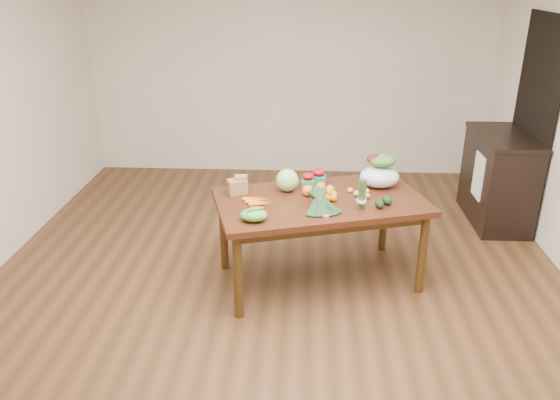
{
  "coord_description": "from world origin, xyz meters",
  "views": [
    {
      "loc": [
        0.23,
        -3.83,
        2.47
      ],
      "look_at": [
        0.03,
        0.0,
        0.84
      ],
      "focal_mm": 35.0,
      "sensor_mm": 36.0,
      "label": 1
    }
  ],
  "objects_px": {
    "dining_table": "(319,240)",
    "paper_bag": "(237,185)",
    "salad_bag": "(380,173)",
    "cabbage": "(287,180)",
    "kale_bunch": "(322,203)",
    "cabinet": "(498,178)",
    "mandarin_cluster": "(329,194)",
    "asparagus_bundle": "(362,194)"
  },
  "relations": [
    {
      "from": "dining_table",
      "to": "paper_bag",
      "type": "distance_m",
      "value": 0.82
    },
    {
      "from": "paper_bag",
      "to": "salad_bag",
      "type": "distance_m",
      "value": 1.21
    },
    {
      "from": "dining_table",
      "to": "cabbage",
      "type": "height_order",
      "value": "cabbage"
    },
    {
      "from": "paper_bag",
      "to": "kale_bunch",
      "type": "distance_m",
      "value": 0.78
    },
    {
      "from": "cabinet",
      "to": "salad_bag",
      "type": "xyz_separation_m",
      "value": [
        -1.37,
        -1.02,
        0.41
      ]
    },
    {
      "from": "mandarin_cluster",
      "to": "asparagus_bundle",
      "type": "distance_m",
      "value": 0.31
    },
    {
      "from": "cabinet",
      "to": "asparagus_bundle",
      "type": "relative_size",
      "value": 4.08
    },
    {
      "from": "cabinet",
      "to": "mandarin_cluster",
      "type": "distance_m",
      "value": 2.25
    },
    {
      "from": "dining_table",
      "to": "paper_bag",
      "type": "height_order",
      "value": "paper_bag"
    },
    {
      "from": "kale_bunch",
      "to": "mandarin_cluster",
      "type": "bearing_deg",
      "value": 61.37
    },
    {
      "from": "cabinet",
      "to": "dining_table",
      "type": "bearing_deg",
      "value": -145.04
    },
    {
      "from": "mandarin_cluster",
      "to": "kale_bunch",
      "type": "height_order",
      "value": "kale_bunch"
    },
    {
      "from": "cabbage",
      "to": "asparagus_bundle",
      "type": "distance_m",
      "value": 0.68
    },
    {
      "from": "cabinet",
      "to": "paper_bag",
      "type": "relative_size",
      "value": 5.0
    },
    {
      "from": "cabinet",
      "to": "salad_bag",
      "type": "bearing_deg",
      "value": -143.37
    },
    {
      "from": "asparagus_bundle",
      "to": "salad_bag",
      "type": "distance_m",
      "value": 0.51
    },
    {
      "from": "kale_bunch",
      "to": "asparagus_bundle",
      "type": "relative_size",
      "value": 1.6
    },
    {
      "from": "cabinet",
      "to": "kale_bunch",
      "type": "distance_m",
      "value": 2.46
    },
    {
      "from": "kale_bunch",
      "to": "asparagus_bundle",
      "type": "height_order",
      "value": "asparagus_bundle"
    },
    {
      "from": "dining_table",
      "to": "cabbage",
      "type": "relative_size",
      "value": 8.82
    },
    {
      "from": "dining_table",
      "to": "salad_bag",
      "type": "bearing_deg",
      "value": 13.74
    },
    {
      "from": "mandarin_cluster",
      "to": "salad_bag",
      "type": "bearing_deg",
      "value": 33.66
    },
    {
      "from": "cabbage",
      "to": "kale_bunch",
      "type": "height_order",
      "value": "cabbage"
    },
    {
      "from": "mandarin_cluster",
      "to": "salad_bag",
      "type": "distance_m",
      "value": 0.53
    },
    {
      "from": "mandarin_cluster",
      "to": "kale_bunch",
      "type": "relative_size",
      "value": 0.45
    },
    {
      "from": "cabinet",
      "to": "kale_bunch",
      "type": "xyz_separation_m",
      "value": [
        -1.86,
        -1.57,
        0.36
      ]
    },
    {
      "from": "dining_table",
      "to": "kale_bunch",
      "type": "height_order",
      "value": "kale_bunch"
    },
    {
      "from": "kale_bunch",
      "to": "dining_table",
      "type": "bearing_deg",
      "value": 75.35
    },
    {
      "from": "dining_table",
      "to": "kale_bunch",
      "type": "xyz_separation_m",
      "value": [
        0.01,
        -0.26,
        0.45
      ]
    },
    {
      "from": "mandarin_cluster",
      "to": "asparagus_bundle",
      "type": "xyz_separation_m",
      "value": [
        0.25,
        -0.18,
        0.08
      ]
    },
    {
      "from": "mandarin_cluster",
      "to": "asparagus_bundle",
      "type": "bearing_deg",
      "value": -35.31
    },
    {
      "from": "dining_table",
      "to": "kale_bunch",
      "type": "relative_size",
      "value": 4.16
    },
    {
      "from": "paper_bag",
      "to": "mandarin_cluster",
      "type": "xyz_separation_m",
      "value": [
        0.75,
        -0.09,
        -0.03
      ]
    },
    {
      "from": "cabinet",
      "to": "kale_bunch",
      "type": "relative_size",
      "value": 2.55
    },
    {
      "from": "cabinet",
      "to": "paper_bag",
      "type": "xyz_separation_m",
      "value": [
        -2.56,
        -1.22,
        0.35
      ]
    },
    {
      "from": "mandarin_cluster",
      "to": "asparagus_bundle",
      "type": "height_order",
      "value": "asparagus_bundle"
    },
    {
      "from": "asparagus_bundle",
      "to": "cabbage",
      "type": "bearing_deg",
      "value": 133.65
    },
    {
      "from": "cabbage",
      "to": "kale_bunch",
      "type": "relative_size",
      "value": 0.47
    },
    {
      "from": "paper_bag",
      "to": "salad_bag",
      "type": "relative_size",
      "value": 0.61
    },
    {
      "from": "asparagus_bundle",
      "to": "salad_bag",
      "type": "height_order",
      "value": "salad_bag"
    },
    {
      "from": "paper_bag",
      "to": "dining_table",
      "type": "bearing_deg",
      "value": -7.22
    },
    {
      "from": "dining_table",
      "to": "mandarin_cluster",
      "type": "relative_size",
      "value": 9.25
    }
  ]
}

